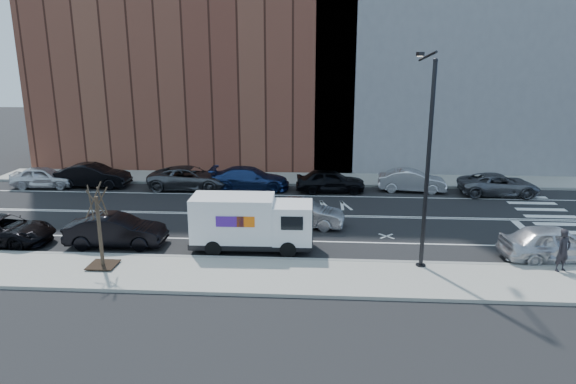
# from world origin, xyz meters

# --- Properties ---
(ground) EXTENTS (120.00, 120.00, 0.00)m
(ground) POSITION_xyz_m (0.00, 0.00, 0.00)
(ground) COLOR black
(ground) RESTS_ON ground
(sidewalk_near) EXTENTS (44.00, 3.60, 0.15)m
(sidewalk_near) POSITION_xyz_m (0.00, -8.80, 0.07)
(sidewalk_near) COLOR gray
(sidewalk_near) RESTS_ON ground
(sidewalk_far) EXTENTS (44.00, 3.60, 0.15)m
(sidewalk_far) POSITION_xyz_m (0.00, 8.80, 0.07)
(sidewalk_far) COLOR gray
(sidewalk_far) RESTS_ON ground
(curb_near) EXTENTS (44.00, 0.25, 0.17)m
(curb_near) POSITION_xyz_m (0.00, -7.00, 0.08)
(curb_near) COLOR gray
(curb_near) RESTS_ON ground
(curb_far) EXTENTS (44.00, 0.25, 0.17)m
(curb_far) POSITION_xyz_m (0.00, 7.00, 0.08)
(curb_far) COLOR gray
(curb_far) RESTS_ON ground
(crosswalk) EXTENTS (3.00, 14.00, 0.01)m
(crosswalk) POSITION_xyz_m (16.00, 0.00, 0.00)
(crosswalk) COLOR white
(crosswalk) RESTS_ON ground
(road_markings) EXTENTS (40.00, 8.60, 0.01)m
(road_markings) POSITION_xyz_m (0.00, 0.00, 0.00)
(road_markings) COLOR white
(road_markings) RESTS_ON ground
(bldg_brick) EXTENTS (26.00, 10.00, 22.00)m
(bldg_brick) POSITION_xyz_m (-8.00, 15.60, 11.00)
(bldg_brick) COLOR brown
(bldg_brick) RESTS_ON ground
(bldg_concrete) EXTENTS (20.00, 10.00, 26.00)m
(bldg_concrete) POSITION_xyz_m (12.00, 15.60, 13.00)
(bldg_concrete) COLOR slate
(bldg_concrete) RESTS_ON ground
(streetlight) EXTENTS (0.44, 4.02, 9.34)m
(streetlight) POSITION_xyz_m (7.00, -6.91, 5.08)
(streetlight) COLOR black
(streetlight) RESTS_ON ground
(street_tree) EXTENTS (1.20, 1.20, 3.75)m
(street_tree) POSITION_xyz_m (-7.00, -8.40, 1.45)
(street_tree) COLOR black
(street_tree) RESTS_ON ground
(fedex_van) EXTENTS (5.91, 2.19, 2.68)m
(fedex_van) POSITION_xyz_m (-0.80, -5.60, 1.41)
(fedex_van) COLOR black
(fedex_van) RESTS_ON ground
(far_parked_a) EXTENTS (4.56, 2.12, 1.51)m
(far_parked_a) POSITION_xyz_m (-17.07, 5.36, 0.76)
(far_parked_a) COLOR silver
(far_parked_a) RESTS_ON ground
(far_parked_b) EXTENTS (5.07, 1.77, 1.67)m
(far_parked_b) POSITION_xyz_m (-13.60, 5.70, 0.83)
(far_parked_b) COLOR black
(far_parked_b) RESTS_ON ground
(far_parked_c) EXTENTS (5.72, 2.64, 1.59)m
(far_parked_c) POSITION_xyz_m (-6.62, 5.62, 0.79)
(far_parked_c) COLOR #47484E
(far_parked_c) RESTS_ON ground
(far_parked_d) EXTENTS (5.48, 2.24, 1.59)m
(far_parked_d) POSITION_xyz_m (-2.40, 5.72, 0.79)
(far_parked_d) COLOR navy
(far_parked_d) RESTS_ON ground
(far_parked_e) EXTENTS (4.82, 2.19, 1.60)m
(far_parked_e) POSITION_xyz_m (3.20, 5.44, 0.80)
(far_parked_e) COLOR black
(far_parked_e) RESTS_ON ground
(far_parked_f) EXTENTS (4.71, 2.00, 1.51)m
(far_parked_f) POSITION_xyz_m (8.80, 5.97, 0.76)
(far_parked_f) COLOR silver
(far_parked_f) RESTS_ON ground
(far_parked_g) EXTENTS (5.23, 2.43, 1.45)m
(far_parked_g) POSITION_xyz_m (14.46, 5.38, 0.72)
(far_parked_g) COLOR #56585F
(far_parked_g) RESTS_ON ground
(driving_sedan) EXTENTS (4.67, 2.11, 1.49)m
(driving_sedan) POSITION_xyz_m (1.55, -1.98, 0.74)
(driving_sedan) COLOR #9C9DA1
(driving_sedan) RESTS_ON ground
(near_parked_rear_a) EXTENTS (4.87, 1.84, 1.59)m
(near_parked_rear_a) POSITION_xyz_m (-7.50, -5.53, 0.79)
(near_parked_rear_a) COLOR black
(near_parked_rear_a) RESTS_ON ground
(near_parked_rear_b) EXTENTS (5.28, 2.78, 1.42)m
(near_parked_rear_b) POSITION_xyz_m (-13.30, -5.57, 0.71)
(near_parked_rear_b) COLOR black
(near_parked_rear_b) RESTS_ON ground
(near_parked_front) EXTENTS (5.06, 2.45, 1.66)m
(near_parked_front) POSITION_xyz_m (13.26, -6.05, 0.83)
(near_parked_front) COLOR silver
(near_parked_front) RESTS_ON ground
(pedestrian) EXTENTS (0.81, 0.69, 1.88)m
(pedestrian) POSITION_xyz_m (12.92, -7.60, 1.09)
(pedestrian) COLOR black
(pedestrian) RESTS_ON sidewalk_near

